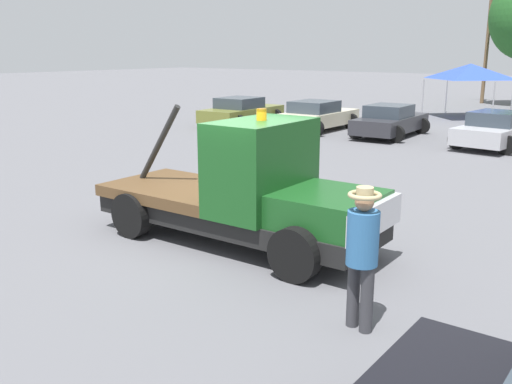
% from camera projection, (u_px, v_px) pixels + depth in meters
% --- Properties ---
extents(ground_plane, '(160.00, 160.00, 0.00)m').
position_uv_depth(ground_plane, '(235.00, 242.00, 10.80)').
color(ground_plane, slate).
extents(tow_truck, '(5.69, 2.24, 2.55)m').
position_uv_depth(tow_truck, '(250.00, 195.00, 10.36)').
color(tow_truck, black).
rests_on(tow_truck, ground).
extents(person_near_truck, '(0.42, 0.42, 1.90)m').
position_uv_depth(person_near_truck, '(362.00, 247.00, 7.17)').
color(person_near_truck, '#38383D').
rests_on(person_near_truck, ground).
extents(parked_car_olive, '(2.70, 4.74, 1.34)m').
position_uv_depth(parked_car_olive, '(242.00, 112.00, 27.48)').
color(parked_car_olive, olive).
rests_on(parked_car_olive, ground).
extents(parked_car_cream, '(2.57, 4.71, 1.34)m').
position_uv_depth(parked_car_cream, '(316.00, 116.00, 25.60)').
color(parked_car_cream, beige).
rests_on(parked_car_cream, ground).
extents(parked_car_charcoal, '(2.53, 4.54, 1.34)m').
position_uv_depth(parked_car_charcoal, '(390.00, 121.00, 23.82)').
color(parked_car_charcoal, '#2D2D33').
rests_on(parked_car_charcoal, ground).
extents(parked_car_silver, '(2.72, 4.77, 1.34)m').
position_uv_depth(parked_car_silver, '(498.00, 130.00, 21.24)').
color(parked_car_silver, '#B7B7BC').
rests_on(parked_car_silver, ground).
extents(canopy_tent_blue, '(3.65, 3.65, 2.84)m').
position_uv_depth(canopy_tent_blue, '(470.00, 71.00, 30.01)').
color(canopy_tent_blue, '#9E9EA3').
rests_on(canopy_tent_blue, ground).
extents(traffic_cone, '(0.40, 0.40, 0.55)m').
position_uv_depth(traffic_cone, '(234.00, 181.00, 14.73)').
color(traffic_cone, black).
rests_on(traffic_cone, ground).
extents(utility_pole, '(2.20, 0.24, 9.16)m').
position_uv_depth(utility_pole, '(489.00, 30.00, 37.81)').
color(utility_pole, brown).
rests_on(utility_pole, ground).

